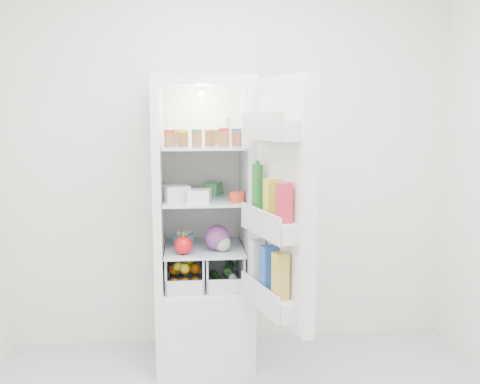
{
  "coord_description": "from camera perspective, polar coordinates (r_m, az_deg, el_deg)",
  "views": [
    {
      "loc": [
        -0.31,
        -2.11,
        1.58
      ],
      "look_at": [
        0.01,
        0.95,
        1.13
      ],
      "focal_mm": 40.0,
      "sensor_mm": 36.0,
      "label": 1
    }
  ],
  "objects": [
    {
      "name": "refrigerator",
      "position": [
        3.48,
        -3.89,
        -6.92
      ],
      "size": [
        0.6,
        0.6,
        1.8
      ],
      "color": "silver",
      "rests_on": "ground"
    },
    {
      "name": "fridge_door",
      "position": [
        2.82,
        4.22,
        -1.68
      ],
      "size": [
        0.31,
        0.59,
        1.3
      ],
      "rotation": [
        0.0,
        0.0,
        1.84
      ],
      "color": "silver",
      "rests_on": "refrigerator"
    },
    {
      "name": "crisper_right",
      "position": [
        3.44,
        -1.79,
        -8.03
      ],
      "size": [
        0.23,
        0.46,
        0.22
      ],
      "primitive_type": null,
      "color": "silver",
      "rests_on": "refrigerator"
    },
    {
      "name": "tub_white",
      "position": [
        3.26,
        -6.86,
        -0.13
      ],
      "size": [
        0.18,
        0.18,
        0.09
      ],
      "primitive_type": "cube",
      "rotation": [
        0.0,
        0.0,
        0.31
      ],
      "color": "silver",
      "rests_on": "shelf_mid"
    },
    {
      "name": "shelf_low",
      "position": [
        3.4,
        -3.87,
        -5.98
      ],
      "size": [
        0.49,
        0.53,
        0.01
      ],
      "primitive_type": "cube",
      "color": "silver",
      "rests_on": "refrigerator"
    },
    {
      "name": "shelf_top",
      "position": [
        3.3,
        -3.98,
        4.84
      ],
      "size": [
        0.49,
        0.53,
        0.02
      ],
      "primitive_type": "cube",
      "color": "silver",
      "rests_on": "refrigerator"
    },
    {
      "name": "bell_pepper",
      "position": [
        3.22,
        -6.06,
        -5.68
      ],
      "size": [
        0.11,
        0.11,
        0.11
      ],
      "primitive_type": "sphere",
      "color": "red",
      "rests_on": "shelf_low"
    },
    {
      "name": "citrus_pile",
      "position": [
        3.39,
        -5.92,
        -8.66
      ],
      "size": [
        0.2,
        0.24,
        0.16
      ],
      "color": "orange",
      "rests_on": "refrigerator"
    },
    {
      "name": "mushroom_bowl",
      "position": [
        3.46,
        -6.08,
        -5.06
      ],
      "size": [
        0.18,
        0.18,
        0.07
      ],
      "primitive_type": "cylinder",
      "rotation": [
        0.0,
        0.0,
        -0.37
      ],
      "color": "#83ABC3",
      "rests_on": "shelf_low"
    },
    {
      "name": "tin_red",
      "position": [
        3.19,
        -0.33,
        -0.52
      ],
      "size": [
        0.11,
        0.11,
        0.06
      ],
      "primitive_type": "cylinder",
      "rotation": [
        0.0,
        0.0,
        0.15
      ],
      "color": "#BF391C",
      "rests_on": "shelf_mid"
    },
    {
      "name": "tub_green",
      "position": [
        3.47,
        -3.0,
        0.33
      ],
      "size": [
        0.14,
        0.17,
        0.08
      ],
      "primitive_type": "cube",
      "rotation": [
        0.0,
        0.0,
        -0.35
      ],
      "color": "#459854",
      "rests_on": "shelf_mid"
    },
    {
      "name": "crisper_left",
      "position": [
        3.44,
        -5.91,
        -8.11
      ],
      "size": [
        0.23,
        0.46,
        0.22
      ],
      "primitive_type": null,
      "color": "silver",
      "rests_on": "refrigerator"
    },
    {
      "name": "room_walls",
      "position": [
        2.13,
        2.48,
        8.59
      ],
      "size": [
        3.02,
        3.02,
        2.61
      ],
      "color": "silver",
      "rests_on": "ground"
    },
    {
      "name": "red_cabbage",
      "position": [
        3.3,
        -2.42,
        -4.89
      ],
      "size": [
        0.16,
        0.16,
        0.16
      ],
      "primitive_type": "sphere",
      "color": "#5E2053",
      "rests_on": "shelf_low"
    },
    {
      "name": "condiment_jars",
      "position": [
        3.24,
        -4.13,
        5.66
      ],
      "size": [
        0.46,
        0.34,
        0.08
      ],
      "color": "#B21919",
      "rests_on": "shelf_top"
    },
    {
      "name": "tub_cream",
      "position": [
        3.2,
        -4.33,
        -0.39
      ],
      "size": [
        0.15,
        0.15,
        0.08
      ],
      "primitive_type": "cube",
      "rotation": [
        0.0,
        0.0,
        -0.17
      ],
      "color": "silver",
      "rests_on": "shelf_mid"
    },
    {
      "name": "squeeze_bottle",
      "position": [
        3.37,
        -1.37,
        6.5
      ],
      "size": [
        0.06,
        0.06,
        0.17
      ],
      "primitive_type": "cylinder",
      "rotation": [
        0.0,
        0.0,
        0.29
      ],
      "color": "silver",
      "rests_on": "shelf_top"
    },
    {
      "name": "salad_bag",
      "position": [
        3.28,
        -1.87,
        -5.5
      ],
      "size": [
        0.1,
        0.1,
        0.1
      ],
      "primitive_type": "sphere",
      "color": "#A5C090",
      "rests_on": "shelf_low"
    },
    {
      "name": "veg_pile",
      "position": [
        3.45,
        -1.7,
        -8.79
      ],
      "size": [
        0.16,
        0.3,
        0.1
      ],
      "color": "#1E4F1A",
      "rests_on": "refrigerator"
    },
    {
      "name": "shelf_mid",
      "position": [
        3.34,
        -3.92,
        -0.82
      ],
      "size": [
        0.49,
        0.53,
        0.02
      ],
      "primitive_type": "cube",
      "color": "silver",
      "rests_on": "refrigerator"
    },
    {
      "name": "foil_tray",
      "position": [
        3.52,
        -4.84,
        0.11
      ],
      "size": [
        0.2,
        0.17,
        0.04
      ],
      "primitive_type": "cube",
      "rotation": [
        0.0,
        0.0,
        0.34
      ],
      "color": "silver",
      "rests_on": "shelf_mid"
    }
  ]
}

